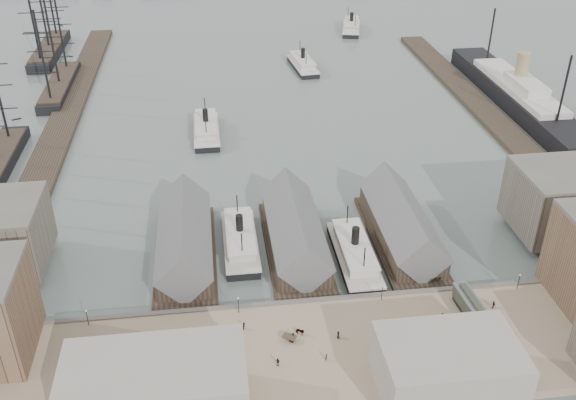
{
  "coord_description": "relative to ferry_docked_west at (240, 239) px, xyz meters",
  "views": [
    {
      "loc": [
        -18.04,
        -108.88,
        88.75
      ],
      "look_at": [
        0.0,
        30.0,
        6.0
      ],
      "focal_mm": 40.0,
      "sensor_mm": 36.0,
      "label": 1
    }
  ],
  "objects": [
    {
      "name": "lamp_post_near_e",
      "position": [
        28.0,
        -26.31,
        2.47
      ],
      "size": [
        0.44,
        0.44,
        3.92
      ],
      "color": "black",
      "rests_on": "quay"
    },
    {
      "name": "horse_cart_center",
      "position": [
        8.78,
        -34.97,
        0.57
      ],
      "size": [
        4.8,
        3.44,
        1.61
      ],
      "rotation": [
        0.0,
        0.0,
        1.05
      ],
      "color": "black",
      "rests_on": "quay"
    },
    {
      "name": "lamp_post_far_e",
      "position": [
        58.0,
        -26.31,
        2.47
      ],
      "size": [
        0.44,
        0.44,
        3.92
      ],
      "color": "black",
      "rests_on": "quay"
    },
    {
      "name": "ferry_open_mid",
      "position": [
        34.28,
        126.58,
        -0.06
      ],
      "size": [
        10.47,
        26.78,
        9.33
      ],
      "rotation": [
        0.0,
        0.0,
        0.1
      ],
      "color": "black",
      "rests_on": "ground"
    },
    {
      "name": "ferry_open_near",
      "position": [
        -6.79,
        65.84,
        0.03
      ],
      "size": [
        8.22,
        27.16,
        9.69
      ],
      "rotation": [
        0.0,
        0.0,
        0.0
      ],
      "color": "black",
      "rests_on": "ground"
    },
    {
      "name": "pedestrian_10",
      "position": [
        16.75,
        -36.35,
        0.58
      ],
      "size": [
        0.7,
        0.91,
        1.64
      ],
      "primitive_type": "imported",
      "rotation": [
        0.0,
        0.0,
        1.32
      ],
      "color": "black",
      "rests_on": "quay"
    },
    {
      "name": "east_wharf",
      "position": [
        91.0,
        70.69,
        -1.44
      ],
      "size": [
        10.0,
        180.0,
        1.6
      ],
      "primitive_type": "cube",
      "color": "#2D231C",
      "rests_on": "ground"
    },
    {
      "name": "ferry_docked_east",
      "position": [
        26.0,
        -9.16,
        0.06
      ],
      "size": [
        8.26,
        27.52,
        9.83
      ],
      "color": "black",
      "rests_on": "ground"
    },
    {
      "name": "lamp_post_far_w",
      "position": [
        -32.0,
        -26.31,
        2.47
      ],
      "size": [
        0.44,
        0.44,
        3.92
      ],
      "color": "black",
      "rests_on": "quay"
    },
    {
      "name": "quay",
      "position": [
        13.0,
        -39.31,
        -1.24
      ],
      "size": [
        180.0,
        30.0,
        2.0
      ],
      "primitive_type": "cube",
      "color": "gray",
      "rests_on": "ground"
    },
    {
      "name": "west_wharf",
      "position": [
        -55.0,
        80.69,
        -1.44
      ],
      "size": [
        10.0,
        220.0,
        1.6
      ],
      "primitive_type": "cube",
      "color": "#2D231C",
      "rests_on": "ground"
    },
    {
      "name": "lamp_post_near_w",
      "position": [
        -2.0,
        -26.31,
        2.47
      ],
      "size": [
        0.44,
        0.44,
        3.92
      ],
      "color": "black",
      "rests_on": "quay"
    },
    {
      "name": "horse_cart_left",
      "position": [
        -19.57,
        -32.34,
        0.53
      ],
      "size": [
        4.58,
        1.52,
        1.48
      ],
      "rotation": [
        0.0,
        0.0,
        1.56
      ],
      "color": "black",
      "rests_on": "quay"
    },
    {
      "name": "street_bldg_center",
      "position": [
        33.0,
        -51.31,
        4.76
      ],
      "size": [
        24.0,
        16.0,
        10.0
      ],
      "primitive_type": "cube",
      "color": "gray",
      "rests_on": "quay"
    },
    {
      "name": "ferry_shed_east",
      "position": [
        39.0,
        -2.43,
        2.4
      ],
      "size": [
        14.0,
        42.0,
        12.6
      ],
      "color": "#2D231C",
      "rests_on": "ground"
    },
    {
      "name": "pedestrian_0",
      "position": [
        -33.55,
        -32.47,
        0.55
      ],
      "size": [
        0.7,
        0.71,
        1.58
      ],
      "primitive_type": "imported",
      "rotation": [
        0.0,
        0.0,
        5.43
      ],
      "color": "black",
      "rests_on": "quay"
    },
    {
      "name": "ground",
      "position": [
        13.0,
        -19.31,
        -2.24
      ],
      "size": [
        900.0,
        900.0,
        0.0
      ],
      "primitive_type": "plane",
      "color": "#54615D",
      "rests_on": "ground"
    },
    {
      "name": "tram",
      "position": [
        44.58,
        -32.93,
        1.83
      ],
      "size": [
        3.74,
        11.56,
        4.05
      ],
      "rotation": [
        0.0,
        0.0,
        0.07
      ],
      "color": "black",
      "rests_on": "quay"
    },
    {
      "name": "pedestrian_2",
      "position": [
        -5.83,
        -31.61,
        0.59
      ],
      "size": [
        1.09,
        1.24,
        1.66
      ],
      "primitive_type": "imported",
      "rotation": [
        0.0,
        0.0,
        1.01
      ],
      "color": "black",
      "rests_on": "quay"
    },
    {
      "name": "seawall",
      "position": [
        13.0,
        -24.51,
        -1.09
      ],
      "size": [
        180.0,
        1.2,
        2.3
      ],
      "primitive_type": "cube",
      "color": "#59544C",
      "rests_on": "ground"
    },
    {
      "name": "sailing_ship_far",
      "position": [
        -73.57,
        159.53,
        0.56
      ],
      "size": [
        9.42,
        52.32,
        38.72
      ],
      "color": "black",
      "rests_on": "ground"
    },
    {
      "name": "street_bldg_west",
      "position": [
        -17.0,
        -51.31,
        5.76
      ],
      "size": [
        30.0,
        16.0,
        12.0
      ],
      "primitive_type": "cube",
      "color": "gray",
      "rests_on": "quay"
    },
    {
      "name": "pedestrian_3",
      "position": [
        4.22,
        -42.1,
        0.64
      ],
      "size": [
        1.1,
        0.91,
        1.76
      ],
      "primitive_type": "imported",
      "rotation": [
        0.0,
        0.0,
        5.73
      ],
      "color": "black",
      "rests_on": "quay"
    },
    {
      "name": "pedestrian_7",
      "position": [
        44.62,
        -41.68,
        0.56
      ],
      "size": [
        0.96,
        1.19,
        1.61
      ],
      "primitive_type": "imported",
      "rotation": [
        0.0,
        0.0,
        4.31
      ],
      "color": "black",
      "rests_on": "quay"
    },
    {
      "name": "pedestrian_8",
      "position": [
        50.32,
        -31.61,
        0.64
      ],
      "size": [
        0.68,
        1.11,
        1.76
      ],
      "primitive_type": "imported",
      "rotation": [
        0.0,
        0.0,
        4.98
      ],
      "color": "black",
      "rests_on": "quay"
    },
    {
      "name": "pedestrian_6",
      "position": [
        38.58,
        -33.73,
        0.55
      ],
      "size": [
        0.95,
        0.87,
        1.59
      ],
      "primitive_type": "imported",
      "rotation": [
        0.0,
        0.0,
        2.72
      ],
      "color": "black",
      "rests_on": "quay"
    },
    {
      "name": "ferry_docked_west",
      "position": [
        0.0,
        0.0,
        0.0
      ],
      "size": [
        8.03,
        26.78,
        9.56
      ],
      "color": "black",
      "rests_on": "ground"
    },
    {
      "name": "pedestrian_4",
      "position": [
        7.99,
        -35.64,
        0.6
      ],
      "size": [
        0.74,
        0.94,
        1.68
      ],
      "primitive_type": "imported",
      "rotation": [
        0.0,
        0.0,
        1.29
      ],
      "color": "black",
      "rests_on": "quay"
    },
    {
      "name": "sailing_ship_mid",
      "position": [
        -61.38,
        113.51,
        0.26
      ],
      "size": [
        8.51,
        49.15,
        34.97
      ],
      "color": "black",
      "rests_on": "ground"
    },
    {
      "name": "horse_cart_right",
      "position": [
        25.01,
        -44.32,
        0.51
      ],
      "size": [
        4.7,
        2.34,
        1.42
      ],
      "rotation": [
        0.0,
        0.0,
        1.78
      ],
      "color": "black",
      "rests_on": "quay"
    },
    {
      "name": "ocean_steamer",
      "position": [
        105.0,
        77.41,
        1.95
      ],
      "size": [
        13.34,
        97.46,
        19.49
      ],
      "color": "black",
      "rests_on": "ground"
    },
    {
      "name": "warehouse_east_back",
      "position": [
        81.0,
        -4.31,
        7.26
      ],
      "size": [
        28.0,
        20.0,
        15.0
      ],
      "primitive_type": "cube",
      "color": "#60564C",
      "rests_on": "east_land"
    },
    {
      "name": "ferry_shed_center",
      "position": [
        13.0,
        -2.43,
        2.4
      ],
      "size": [
        14.0,
        42.0,
        12.6
      ],
      "color": "#2D231C",
      "rests_on": "ground"
    },
    {
      "name": "pedestrian_11",
      "position": [
        -1.2,
        -31.47,
        0.62
      ],
      "size": [
        0.89,
        1.0,
        1.72
      ],
      "primitive_type": "imported",
      "rotation": [
        0.0,
        0.0,
        1.24
      ],
      "color": "black",
      "rests_on": "quay"
    },
    {
      "name": "pedestrian_5",
      "position": [
        13.36,
        -41.95,
        0.54
      ],
      "size": [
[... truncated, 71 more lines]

